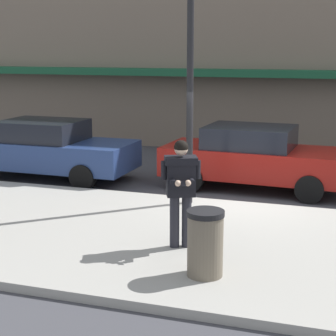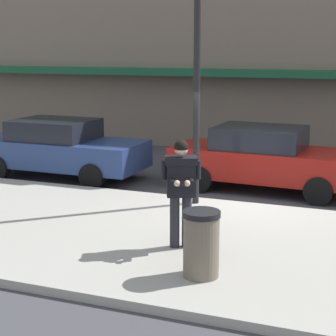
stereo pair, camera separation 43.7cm
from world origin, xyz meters
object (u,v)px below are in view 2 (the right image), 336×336
object	(u,v)px
man_texting_on_phone	(181,182)
parked_sedan_near	(60,148)
street_lamp_post	(197,60)
trash_bin	(201,244)
parked_sedan_mid	(265,158)

from	to	relation	value
man_texting_on_phone	parked_sedan_near	bearing A→B (deg)	138.99
man_texting_on_phone	street_lamp_post	size ratio (longest dim) A/B	0.37
trash_bin	parked_sedan_mid	bearing A→B (deg)	92.62
parked_sedan_mid	street_lamp_post	distance (m)	3.38
parked_sedan_near	parked_sedan_mid	world-z (taller)	same
parked_sedan_mid	street_lamp_post	xyz separation A→B (m)	(-1.03, -2.20, 2.35)
man_texting_on_phone	street_lamp_post	xyz separation A→B (m)	(-0.62, 2.68, 1.89)
parked_sedan_mid	trash_bin	distance (m)	5.92
street_lamp_post	trash_bin	world-z (taller)	street_lamp_post
parked_sedan_near	man_texting_on_phone	world-z (taller)	man_texting_on_phone
parked_sedan_mid	street_lamp_post	bearing A→B (deg)	-115.13
parked_sedan_near	street_lamp_post	xyz separation A→B (m)	(4.33, -1.63, 2.35)
parked_sedan_mid	parked_sedan_near	bearing A→B (deg)	-173.94
parked_sedan_mid	trash_bin	world-z (taller)	parked_sedan_mid
man_texting_on_phone	parked_sedan_mid	bearing A→B (deg)	85.17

